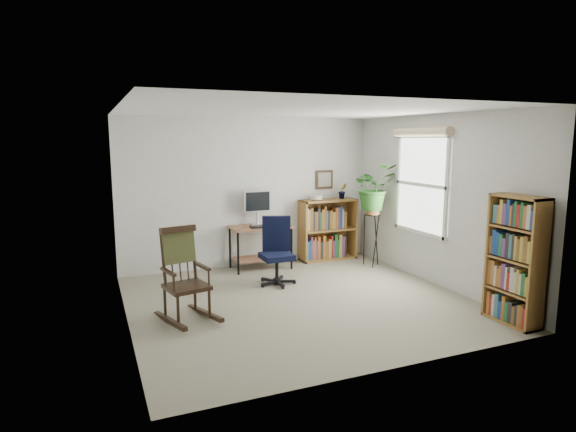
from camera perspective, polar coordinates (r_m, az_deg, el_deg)
name	(u,v)px	position (r m, az deg, el deg)	size (l,w,h in m)	color
floor	(300,301)	(6.27, 1.43, -10.06)	(4.20, 4.00, 0.00)	gray
ceiling	(301,110)	(5.93, 1.53, 12.41)	(4.20, 4.00, 0.00)	silver
wall_back	(250,192)	(7.83, -4.52, 2.80)	(4.20, 0.00, 2.40)	silver
wall_front	(395,239)	(4.26, 12.54, -2.74)	(4.20, 0.00, 2.40)	silver
wall_left	(123,220)	(5.48, -19.00, -0.41)	(0.00, 4.00, 2.40)	silver
wall_right	(436,201)	(7.10, 17.15, 1.76)	(0.00, 4.00, 2.40)	silver
window	(421,185)	(7.28, 15.48, 3.60)	(0.12, 1.20, 1.50)	silver
desk	(261,247)	(7.72, -3.27, -3.72)	(0.96, 0.53, 0.69)	#905D40
monitor	(257,207)	(7.73, -3.65, 1.02)	(0.46, 0.16, 0.56)	silver
keyboard	(263,226)	(7.53, -2.99, -1.25)	(0.40, 0.15, 0.03)	black
office_chair	(277,251)	(6.84, -1.34, -4.16)	(0.53, 0.53, 0.98)	black
rocking_chair	(186,274)	(5.61, -11.96, -6.76)	(0.56, 0.94, 1.09)	black
low_bookshelf	(328,230)	(8.29, 4.75, -1.61)	(0.99, 0.33, 1.04)	olive
tall_bookshelf	(516,260)	(5.94, 25.36, -4.76)	(0.27, 0.63, 1.45)	olive
plant_stand	(372,236)	(7.95, 9.94, -2.34)	(0.28, 0.28, 1.00)	black
spider_plant	(374,165)	(7.81, 10.17, 6.01)	(1.69, 1.88, 1.46)	#296222
potted_plant_small	(343,196)	(8.34, 6.48, 2.43)	(0.13, 0.24, 0.11)	#296222
framed_picture	(325,180)	(8.30, 4.35, 4.33)	(0.32, 0.04, 0.32)	black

